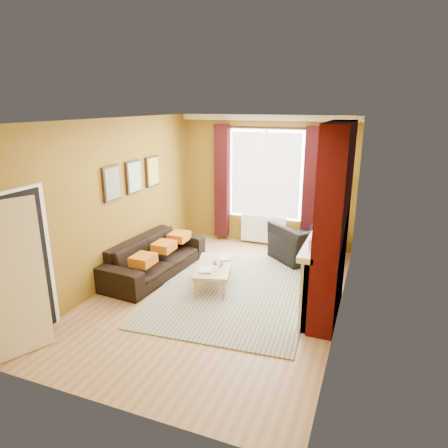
{
  "coord_description": "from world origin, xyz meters",
  "views": [
    {
      "loc": [
        2.24,
        -5.51,
        3.03
      ],
      "look_at": [
        0.0,
        0.25,
        1.15
      ],
      "focal_mm": 32.0,
      "sensor_mm": 36.0,
      "label": 1
    }
  ],
  "objects_px": {
    "sofa": "(155,257)",
    "coffee_table": "(214,267)",
    "floor_lamp": "(338,190)",
    "armchair": "(305,242)",
    "wicker_stool": "(282,243)"
  },
  "relations": [
    {
      "from": "sofa",
      "to": "armchair",
      "type": "height_order",
      "value": "armchair"
    },
    {
      "from": "wicker_stool",
      "to": "armchair",
      "type": "bearing_deg",
      "value": -15.74
    },
    {
      "from": "floor_lamp",
      "to": "sofa",
      "type": "bearing_deg",
      "value": -145.81
    },
    {
      "from": "wicker_stool",
      "to": "floor_lamp",
      "type": "relative_size",
      "value": 0.29
    },
    {
      "from": "sofa",
      "to": "coffee_table",
      "type": "height_order",
      "value": "sofa"
    },
    {
      "from": "armchair",
      "to": "sofa",
      "type": "bearing_deg",
      "value": -14.84
    },
    {
      "from": "floor_lamp",
      "to": "wicker_stool",
      "type": "bearing_deg",
      "value": -169.24
    },
    {
      "from": "armchair",
      "to": "floor_lamp",
      "type": "height_order",
      "value": "floor_lamp"
    },
    {
      "from": "sofa",
      "to": "armchair",
      "type": "xyz_separation_m",
      "value": [
        2.45,
        1.69,
        0.05
      ]
    },
    {
      "from": "armchair",
      "to": "wicker_stool",
      "type": "bearing_deg",
      "value": -65.17
    },
    {
      "from": "wicker_stool",
      "to": "sofa",
      "type": "bearing_deg",
      "value": -137.01
    },
    {
      "from": "sofa",
      "to": "floor_lamp",
      "type": "bearing_deg",
      "value": -51.16
    },
    {
      "from": "wicker_stool",
      "to": "floor_lamp",
      "type": "height_order",
      "value": "floor_lamp"
    },
    {
      "from": "coffee_table",
      "to": "floor_lamp",
      "type": "distance_m",
      "value": 2.93
    },
    {
      "from": "coffee_table",
      "to": "armchair",
      "type": "bearing_deg",
      "value": 38.97
    }
  ]
}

